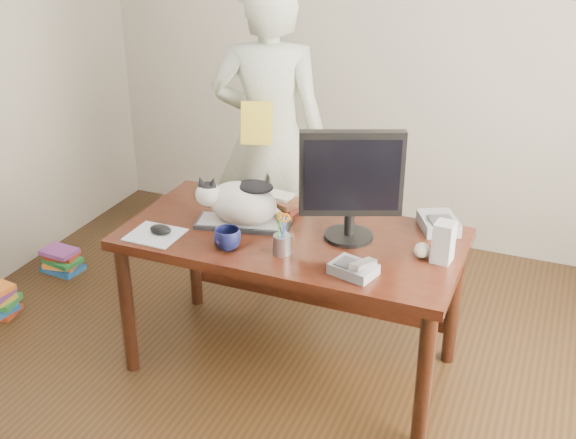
# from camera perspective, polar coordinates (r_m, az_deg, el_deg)

# --- Properties ---
(room) EXTENTS (4.50, 4.50, 4.50)m
(room) POSITION_cam_1_polar(r_m,az_deg,el_deg) (2.67, -4.49, 4.96)
(room) COLOR black
(room) RESTS_ON ground
(desk) EXTENTS (1.60, 0.80, 0.75)m
(desk) POSITION_cam_1_polar(r_m,az_deg,el_deg) (3.55, 0.79, -2.78)
(desk) COLOR black
(desk) RESTS_ON ground
(keyboard) EXTENTS (0.48, 0.27, 0.03)m
(keyboard) POSITION_cam_1_polar(r_m,az_deg,el_deg) (3.50, -3.56, -0.30)
(keyboard) COLOR black
(keyboard) RESTS_ON desk
(cat) EXTENTS (0.44, 0.30, 0.25)m
(cat) POSITION_cam_1_polar(r_m,az_deg,el_deg) (3.45, -3.85, 1.46)
(cat) COLOR silver
(cat) RESTS_ON keyboard
(monitor) EXTENTS (0.46, 0.30, 0.53)m
(monitor) POSITION_cam_1_polar(r_m,az_deg,el_deg) (3.25, 5.01, 3.11)
(monitor) COLOR black
(monitor) RESTS_ON desk
(pen_cup) EXTENTS (0.09, 0.09, 0.21)m
(pen_cup) POSITION_cam_1_polar(r_m,az_deg,el_deg) (3.22, -0.46, -1.81)
(pen_cup) COLOR gray
(pen_cup) RESTS_ON desk
(mousepad) EXTENTS (0.24, 0.22, 0.01)m
(mousepad) POSITION_cam_1_polar(r_m,az_deg,el_deg) (3.46, -10.45, -1.19)
(mousepad) COLOR silver
(mousepad) RESTS_ON desk
(mouse) EXTENTS (0.11, 0.07, 0.04)m
(mouse) POSITION_cam_1_polar(r_m,az_deg,el_deg) (3.46, -10.03, -0.78)
(mouse) COLOR black
(mouse) RESTS_ON mousepad
(coffee_mug) EXTENTS (0.17, 0.17, 0.10)m
(coffee_mug) POSITION_cam_1_polar(r_m,az_deg,el_deg) (3.28, -4.81, -1.55)
(coffee_mug) COLOR #0C0F33
(coffee_mug) RESTS_ON desk
(phone) EXTENTS (0.22, 0.18, 0.09)m
(phone) POSITION_cam_1_polar(r_m,az_deg,el_deg) (3.08, 5.27, -3.86)
(phone) COLOR slate
(phone) RESTS_ON desk
(speaker) EXTENTS (0.09, 0.10, 0.19)m
(speaker) POSITION_cam_1_polar(r_m,az_deg,el_deg) (3.22, 12.19, -1.76)
(speaker) COLOR #9D9D9F
(speaker) RESTS_ON desk
(baseball) EXTENTS (0.07, 0.07, 0.07)m
(baseball) POSITION_cam_1_polar(r_m,az_deg,el_deg) (3.25, 10.54, -2.41)
(baseball) COLOR beige
(baseball) RESTS_ON desk
(book_stack) EXTENTS (0.23, 0.19, 0.08)m
(book_stack) POSITION_cam_1_polar(r_m,az_deg,el_deg) (3.67, -0.52, 1.34)
(book_stack) COLOR #471713
(book_stack) RESTS_ON desk
(calculator) EXTENTS (0.25, 0.27, 0.07)m
(calculator) POSITION_cam_1_polar(r_m,az_deg,el_deg) (3.53, 11.80, -0.28)
(calculator) COLOR slate
(calculator) RESTS_ON desk
(person) EXTENTS (0.77, 0.61, 1.83)m
(person) POSITION_cam_1_polar(r_m,az_deg,el_deg) (4.21, -1.48, 6.53)
(person) COLOR white
(person) RESTS_ON ground
(held_book) EXTENTS (0.20, 0.15, 0.24)m
(held_book) POSITION_cam_1_polar(r_m,az_deg,el_deg) (4.02, -2.48, 7.62)
(held_book) COLOR yellow
(held_book) RESTS_ON person
(book_pile_b) EXTENTS (0.26, 0.20, 0.15)m
(book_pile_b) POSITION_cam_1_polar(r_m,az_deg,el_deg) (4.82, -17.42, -3.10)
(book_pile_b) COLOR #1A55A0
(book_pile_b) RESTS_ON ground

